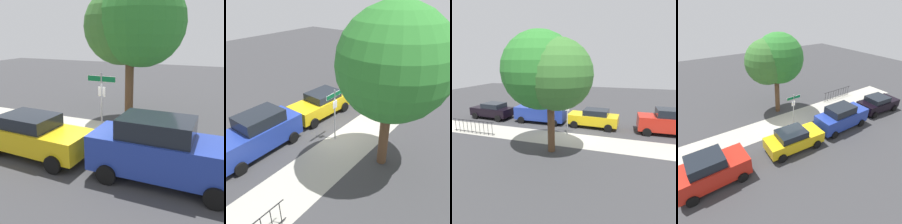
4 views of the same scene
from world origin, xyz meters
The scene contains 9 objects.
ground_plane centered at (0.00, 0.00, 0.00)m, with size 60.00×60.00×0.00m, color #38383A.
sidewalk_strip centered at (2.00, 1.30, 0.00)m, with size 24.00×2.60×0.00m, color #A9A699.
street_sign centered at (0.43, 0.40, 2.06)m, with size 1.30×0.07×2.96m.
shade_tree centered at (0.61, 3.76, 4.89)m, with size 5.32×4.47×7.29m.
car_red centered at (-6.88, -2.06, 1.01)m, with size 4.12×2.12×2.03m.
car_yellow centered at (-1.21, -2.09, 0.83)m, with size 4.31×2.11×1.60m.
car_blue centered at (3.68, -2.03, 1.03)m, with size 4.70×1.95×2.08m.
car_black centered at (8.92, -1.90, 0.81)m, with size 4.22×2.30×1.56m.
iron_fence centered at (7.63, 2.30, 0.56)m, with size 3.88×0.04×1.07m.
Camera 3 is at (-3.61, 14.25, 5.57)m, focal length 31.49 mm.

